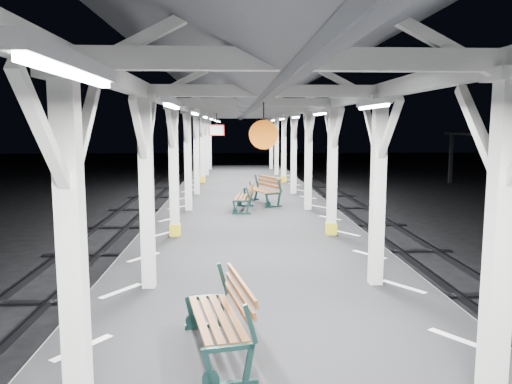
{
  "coord_description": "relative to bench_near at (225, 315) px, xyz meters",
  "views": [
    {
      "loc": [
        -0.53,
        -10.51,
        3.8
      ],
      "look_at": [
        0.04,
        1.51,
        2.2
      ],
      "focal_mm": 35.0,
      "sensor_mm": 36.0,
      "label": 1
    }
  ],
  "objects": [
    {
      "name": "track_right",
      "position": [
        5.64,
        4.62,
        -1.42
      ],
      "size": [
        2.2,
        60.0,
        0.16
      ],
      "color": "#2D2D33",
      "rests_on": "ground"
    },
    {
      "name": "track_left",
      "position": [
        -4.36,
        4.62,
        -1.42
      ],
      "size": [
        2.2,
        60.0,
        0.16
      ],
      "color": "#2D2D33",
      "rests_on": "ground"
    },
    {
      "name": "platform",
      "position": [
        0.64,
        4.62,
        -1.0
      ],
      "size": [
        6.0,
        50.0,
        1.0
      ],
      "primitive_type": "cube",
      "color": "black",
      "rests_on": "ground"
    },
    {
      "name": "bench_mid",
      "position": [
        1.26,
        11.97,
        0.03
      ],
      "size": [
        1.35,
        1.93,
        0.99
      ],
      "rotation": [
        0.0,
        0.0,
        0.43
      ],
      "color": "#132E2B",
      "rests_on": "platform"
    },
    {
      "name": "ground",
      "position": [
        0.64,
        4.62,
        -1.5
      ],
      "size": [
        120.0,
        120.0,
        0.0
      ],
      "primitive_type": "plane",
      "color": "black",
      "rests_on": "ground"
    },
    {
      "name": "bench_near",
      "position": [
        0.0,
        0.0,
        0.0
      ],
      "size": [
        0.95,
        1.8,
        0.93
      ],
      "rotation": [
        0.0,
        0.0,
        0.2
      ],
      "color": "#132E2B",
      "rests_on": "platform"
    },
    {
      "name": "hazard_stripes_left",
      "position": [
        -1.81,
        4.62,
        -0.49
      ],
      "size": [
        1.0,
        48.0,
        0.01
      ],
      "primitive_type": "cube",
      "color": "silver",
      "rests_on": "platform"
    },
    {
      "name": "bench_far",
      "position": [
        0.56,
        10.53,
        -0.02
      ],
      "size": [
        0.77,
        1.7,
        0.89
      ],
      "rotation": [
        0.0,
        0.0,
        -0.1
      ],
      "color": "#132E2B",
      "rests_on": "platform"
    },
    {
      "name": "hazard_stripes_right",
      "position": [
        3.09,
        4.62,
        -0.49
      ],
      "size": [
        1.0,
        48.0,
        0.01
      ],
      "primitive_type": "cube",
      "color": "silver",
      "rests_on": "platform"
    },
    {
      "name": "canopy",
      "position": [
        0.64,
        4.61,
        3.07
      ],
      "size": [
        5.4,
        49.0,
        4.65
      ],
      "color": "silver",
      "rests_on": "platform"
    }
  ]
}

